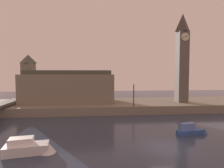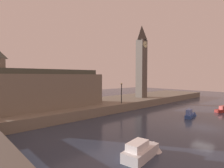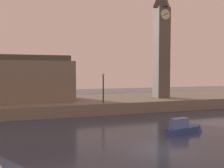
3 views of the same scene
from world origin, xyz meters
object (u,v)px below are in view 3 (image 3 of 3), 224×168
Objects in this scene: clock_tower at (162,40)px; parliament_hall at (4,79)px; streetlamp at (103,84)px; boat_tour_blue at (185,128)px.

clock_tower is 23.76m from parliament_hall.
clock_tower is 12.82m from streetlamp.
streetlamp is (-10.45, -3.41, -6.59)m from clock_tower.
parliament_hall is at bearing 157.40° from streetlamp.
parliament_hall is (-22.95, 1.79, -5.91)m from clock_tower.
boat_tour_blue is at bearing -111.52° from clock_tower.
boat_tour_blue is (-5.81, -14.74, -10.06)m from clock_tower.
parliament_hall is 4.44× the size of boat_tour_blue.
streetlamp is at bearing 112.30° from boat_tour_blue.
streetlamp is 0.99× the size of boat_tour_blue.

